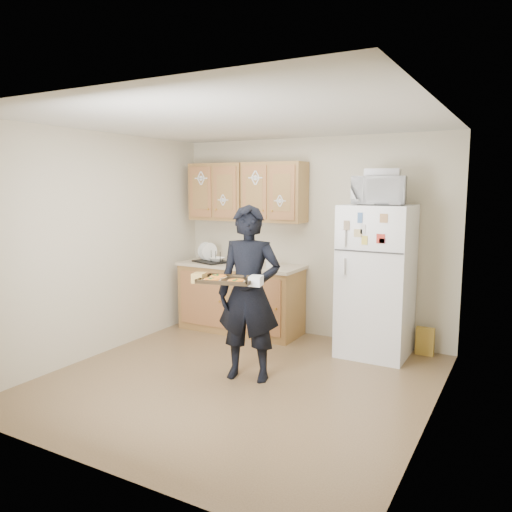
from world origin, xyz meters
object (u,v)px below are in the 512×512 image
object	(u,v)px
person	(249,293)
refrigerator	(376,281)
baking_tray	(227,280)
microwave	(379,191)
dish_rack	(211,256)

from	to	relation	value
person	refrigerator	bearing A→B (deg)	42.81
baking_tray	microwave	distance (m)	2.01
dish_rack	refrigerator	bearing A→B (deg)	0.75
baking_tray	microwave	xyz separation A→B (m)	(0.97, 1.56, 0.82)
refrigerator	microwave	bearing A→B (deg)	-76.99
refrigerator	baking_tray	distance (m)	1.88
person	microwave	world-z (taller)	microwave
refrigerator	microwave	distance (m)	1.01
baking_tray	microwave	bearing A→B (deg)	45.00
person	baking_tray	world-z (taller)	person
person	microwave	xyz separation A→B (m)	(0.90, 1.27, 0.99)
microwave	refrigerator	bearing A→B (deg)	93.21
refrigerator	person	world-z (taller)	person
dish_rack	person	bearing A→B (deg)	-44.34
person	microwave	distance (m)	1.84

